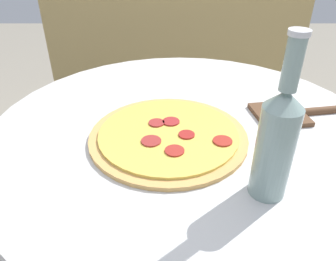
{
  "coord_description": "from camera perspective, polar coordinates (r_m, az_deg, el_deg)",
  "views": [
    {
      "loc": [
        -0.04,
        -0.68,
        1.18
      ],
      "look_at": [
        -0.04,
        -0.06,
        0.79
      ],
      "focal_mm": 35.0,
      "sensor_mm": 36.0,
      "label": 1
    }
  ],
  "objects": [
    {
      "name": "table",
      "position": [
        0.92,
        2.56,
        -10.02
      ],
      "size": [
        0.94,
        0.94,
        0.77
      ],
      "color": "silver",
      "rests_on": "ground_plane"
    },
    {
      "name": "pizza",
      "position": [
        0.74,
        0.03,
        -0.81
      ],
      "size": [
        0.36,
        0.36,
        0.02
      ],
      "color": "tan",
      "rests_on": "table"
    },
    {
      "name": "pizza_paddle",
      "position": [
        0.89,
        20.28,
        2.78
      ],
      "size": [
        0.24,
        0.14,
        0.02
      ],
      "rotation": [
        0.0,
        0.0,
        0.16
      ],
      "color": "brown",
      "rests_on": "table"
    },
    {
      "name": "beer_bottle",
      "position": [
        0.57,
        18.3,
        -1.63
      ],
      "size": [
        0.07,
        0.07,
        0.29
      ],
      "color": "gray",
      "rests_on": "table"
    },
    {
      "name": "fence_panel",
      "position": [
        1.77,
        1.34,
        18.49
      ],
      "size": [
        1.36,
        0.04,
        1.52
      ],
      "color": "tan",
      "rests_on": "ground_plane"
    }
  ]
}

